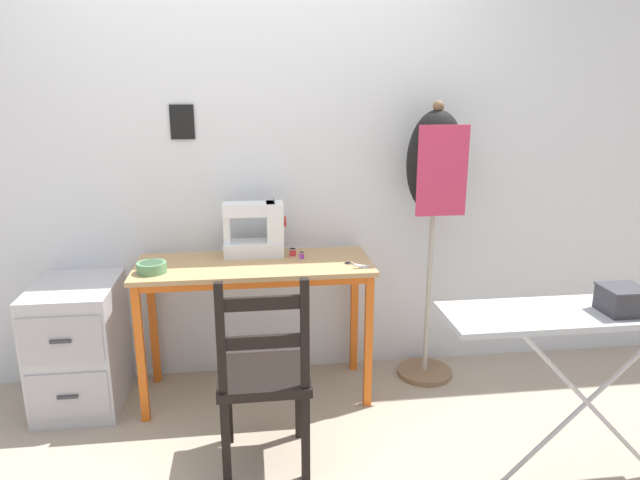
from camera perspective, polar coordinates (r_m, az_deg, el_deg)
ground_plane at (r=3.15m, az=-6.08°, el=-17.10°), size 14.00×14.00×0.00m
wall_back at (r=3.24m, az=-6.95°, el=7.98°), size 10.00×0.06×2.55m
sewing_table at (r=3.06m, az=-6.53°, el=-4.14°), size 1.25×0.49×0.77m
sewing_machine at (r=3.14m, az=-6.28°, el=0.93°), size 0.34×0.15×0.32m
fabric_bowl at (r=2.98m, az=-16.48°, el=-2.62°), size 0.15×0.15×0.05m
scissors at (r=3.00m, az=3.33°, el=-2.42°), size 0.12×0.12×0.01m
thread_spool_near_machine at (r=3.13m, az=-2.75°, el=-1.26°), size 0.04×0.04×0.04m
thread_spool_mid_table at (r=3.08m, az=-1.84°, el=-1.57°), size 0.03×0.03×0.04m
wooden_chair at (r=2.58m, az=-5.64°, el=-13.46°), size 0.40×0.38×0.93m
filing_cabinet at (r=3.34m, az=-22.89°, el=-9.64°), size 0.42×0.55×0.68m
dress_form at (r=3.19m, az=11.40°, el=5.91°), size 0.32×0.32×1.60m
ironing_board at (r=2.57m, az=26.09°, el=-7.16°), size 1.27×0.32×0.82m
storage_box at (r=2.53m, az=27.99°, el=-5.30°), size 0.16×0.15×0.11m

